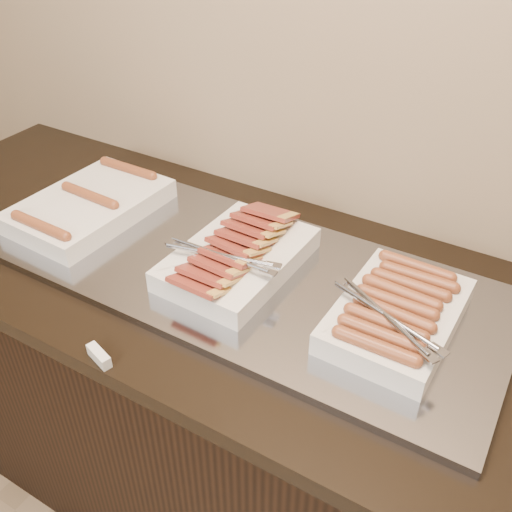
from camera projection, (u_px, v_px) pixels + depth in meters
The scene contains 6 objects.
counter at pixel (233, 399), 1.58m from camera, with size 2.06×0.76×0.90m.
warming_tray at pixel (237, 270), 1.30m from camera, with size 1.20×0.50×0.02m, color #8E919B.
dish_left at pixel (90, 205), 1.46m from camera, with size 0.27×0.39×0.07m.
dish_center at pixel (237, 256), 1.27m from camera, with size 0.27×0.37×0.09m.
dish_right at pixel (396, 313), 1.11m from camera, with size 0.27×0.33×0.08m.
label_holder at pixel (99, 356), 1.08m from camera, with size 0.06×0.02×0.02m, color silver.
Camera 1 is at (0.59, 1.27, 1.70)m, focal length 40.00 mm.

